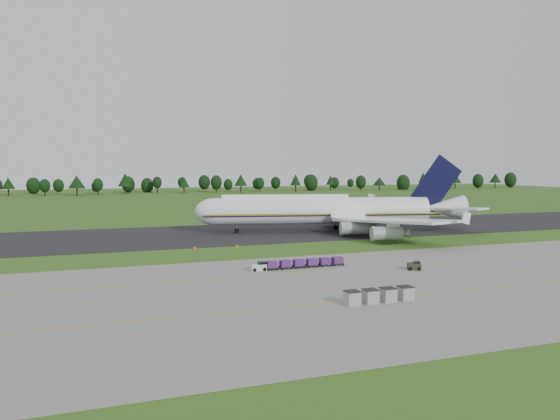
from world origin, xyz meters
name	(u,v)px	position (x,y,z in m)	size (l,w,h in m)	color
ground	(271,251)	(0.00, 0.00, 0.00)	(600.00, 600.00, 0.00)	#305218
apron	(355,288)	(0.00, -34.00, 0.03)	(300.00, 52.00, 0.06)	slate
taxiway	(233,233)	(0.00, 28.00, 0.04)	(300.00, 40.00, 0.08)	black
apron_markings	(332,278)	(0.00, -26.98, 0.06)	(300.00, 30.20, 0.01)	#C9900B
tree_line	(142,183)	(-1.94, 219.38, 6.19)	(525.36, 23.16, 11.77)	black
aircraft	(327,210)	(22.30, 23.22, 5.41)	(67.74, 63.99, 18.95)	white
baggage_train	(297,263)	(-1.96, -18.23, 0.80)	(15.55, 1.41, 1.36)	silver
utility_cart	(414,266)	(14.60, -25.83, 0.59)	(2.27, 1.84, 1.09)	#262C1F
uld_row	(379,295)	(-0.76, -41.69, 0.90)	(8.88, 1.68, 1.66)	#949494
edge_markers	(216,248)	(-9.40, 5.68, 0.27)	(8.90, 0.30, 0.60)	#F35C07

